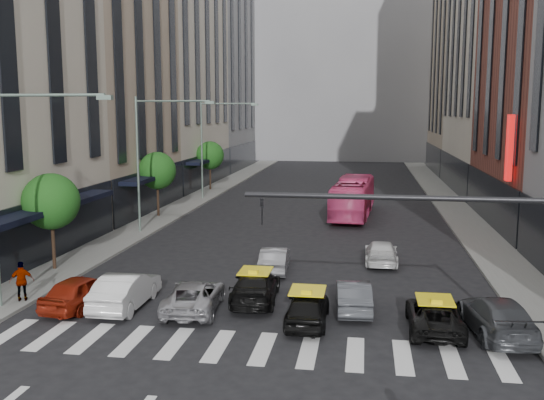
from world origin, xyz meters
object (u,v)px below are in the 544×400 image
at_px(streetlamp_near, 13,169).
at_px(bus, 353,197).
at_px(car_red, 80,291).
at_px(car_white_front, 126,290).
at_px(taxi_center, 307,308).
at_px(streetlamp_far, 212,136).
at_px(pedestrian_far, 22,281).
at_px(streetlamp_mid, 151,146).
at_px(taxi_left, 255,287).

relative_size(streetlamp_near, bus, 0.83).
relative_size(car_red, car_white_front, 0.91).
xyz_separation_m(car_white_front, taxi_center, (7.78, -0.87, -0.08)).
bearing_deg(streetlamp_far, pedestrian_far, -90.74).
distance_m(bus, pedestrian_far, 27.54).
bearing_deg(streetlamp_far, streetlamp_near, -90.00).
bearing_deg(car_red, bus, -106.74).
distance_m(streetlamp_near, car_red, 5.72).
bearing_deg(streetlamp_near, streetlamp_mid, 90.00).
distance_m(streetlamp_far, pedestrian_far, 31.59).
xyz_separation_m(streetlamp_near, car_white_front, (4.16, 1.04, -5.15)).
bearing_deg(taxi_center, bus, -92.95).
xyz_separation_m(streetlamp_near, car_red, (2.28, 0.71, -5.20)).
bearing_deg(bus, streetlamp_far, -24.51).
bearing_deg(streetlamp_mid, car_red, -81.50).
height_order(streetlamp_far, taxi_left, streetlamp_far).
distance_m(streetlamp_mid, taxi_center, 20.51).
distance_m(streetlamp_mid, pedestrian_far, 15.98).
height_order(streetlamp_far, pedestrian_far, streetlamp_far).
bearing_deg(streetlamp_mid, streetlamp_near, -90.00).
bearing_deg(bus, streetlamp_mid, 38.00).
bearing_deg(pedestrian_far, car_red, 153.95).
bearing_deg(car_white_front, taxi_left, -163.26).
bearing_deg(pedestrian_far, taxi_left, 166.07).
xyz_separation_m(car_red, bus, (10.87, 24.04, 0.81)).
xyz_separation_m(car_white_front, taxi_left, (5.28, 1.58, -0.07)).
distance_m(streetlamp_far, taxi_center, 34.40).
height_order(taxi_center, pedestrian_far, pedestrian_far).
bearing_deg(car_white_front, pedestrian_far, 3.29).
bearing_deg(streetlamp_far, streetlamp_mid, -90.00).
height_order(car_red, taxi_left, car_red).
relative_size(taxi_center, bus, 0.36).
xyz_separation_m(car_white_front, bus, (8.99, 23.71, 0.76)).
distance_m(car_white_front, taxi_center, 7.83).
height_order(taxi_center, bus, bus).
bearing_deg(car_red, streetlamp_far, -78.24).
height_order(streetlamp_far, car_red, streetlamp_far).
relative_size(streetlamp_near, taxi_left, 1.93).
height_order(streetlamp_far, car_white_front, streetlamp_far).
distance_m(streetlamp_far, bus, 15.64).
xyz_separation_m(streetlamp_far, taxi_left, (9.44, -29.38, -5.23)).
xyz_separation_m(streetlamp_far, bus, (13.15, -7.25, -4.39)).
xyz_separation_m(car_red, car_white_front, (1.88, 0.33, 0.05)).
bearing_deg(taxi_center, streetlamp_near, 0.66).
height_order(streetlamp_near, taxi_center, streetlamp_near).
bearing_deg(streetlamp_mid, taxi_left, -54.79).
bearing_deg(pedestrian_far, car_white_front, 158.72).
bearing_deg(bus, taxi_left, 84.84).
height_order(streetlamp_mid, bus, streetlamp_mid).
distance_m(taxi_left, bus, 22.46).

